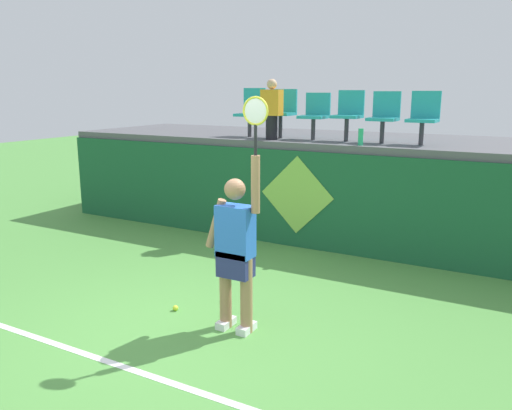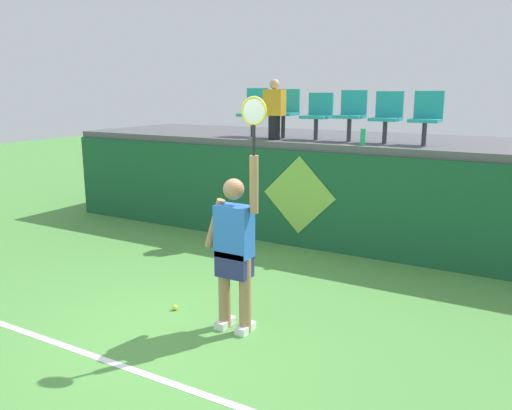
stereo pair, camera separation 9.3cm
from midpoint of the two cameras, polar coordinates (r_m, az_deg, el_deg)
The scene contains 15 objects.
ground_plane at distance 5.69m, azimuth -7.95°, elevation -13.90°, with size 40.00×40.00×0.00m, color #519342.
court_back_wall at distance 8.36m, azimuth 6.88°, elevation 0.50°, with size 10.34×0.20×1.58m, color #195633.
spectator_platform at distance 9.49m, azimuth 10.26°, elevation 7.02°, with size 10.34×2.81×0.12m, color #56565B.
court_baseline_stripe at distance 5.17m, azimuth -13.55°, elevation -17.04°, with size 9.31×0.08×0.01m, color white.
tennis_player at distance 5.41m, azimuth -1.87°, elevation -4.66°, with size 0.75×0.26×2.47m.
tennis_ball at distance 6.24m, azimuth -8.47°, elevation -11.11°, with size 0.07×0.07×0.07m, color #D1E533.
water_bottle at distance 8.05m, azimuth 12.04°, elevation 7.33°, with size 0.08×0.08×0.26m, color #26B272.
stadium_chair_0 at distance 9.47m, azimuth 0.14°, elevation 10.44°, with size 0.44×0.42×0.86m.
stadium_chair_1 at distance 9.17m, azimuth 3.54°, elevation 10.40°, with size 0.44×0.42×0.84m.
stadium_chair_2 at distance 8.92m, azimuth 7.15°, elevation 10.01°, with size 0.44×0.42×0.78m.
stadium_chair_3 at distance 8.71m, azimuth 10.77°, elevation 9.99°, with size 0.44×0.42×0.82m.
stadium_chair_4 at distance 8.53m, azimuth 14.56°, elevation 9.63°, with size 0.44×0.42×0.81m.
stadium_chair_5 at distance 8.39m, azimuth 18.60°, elevation 9.35°, with size 0.44×0.42×0.81m.
spectator_0 at distance 8.81m, azimuth 2.35°, elevation 10.54°, with size 0.34×0.20×1.00m.
wall_signage_mount at distance 8.56m, azimuth 4.96°, elevation -4.62°, with size 1.27×0.01×1.51m.
Camera 2 is at (3.22, -3.97, 2.53)m, focal length 36.27 mm.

